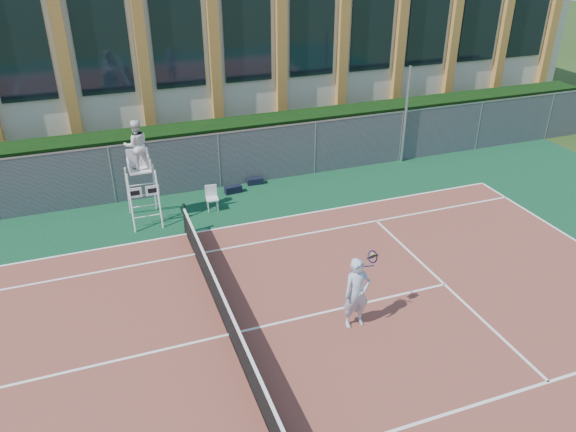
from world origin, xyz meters
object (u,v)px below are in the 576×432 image
object	(u,v)px
steel_pole	(406,115)
tennis_player	(357,293)
umpire_chair	(137,148)
plastic_chair	(212,195)

from	to	relation	value
steel_pole	tennis_player	distance (m)	11.71
steel_pole	umpire_chair	size ratio (longest dim) A/B	1.13
umpire_chair	tennis_player	distance (m)	9.04
umpire_chair	tennis_player	xyz separation A→B (m)	(4.31, -7.77, -1.67)
steel_pole	tennis_player	bearing A→B (deg)	-126.14
umpire_chair	tennis_player	bearing A→B (deg)	-61.00
tennis_player	umpire_chair	bearing A→B (deg)	119.00
umpire_chair	plastic_chair	xyz separation A→B (m)	(2.38, 0.01, -2.14)
steel_pole	umpire_chair	world-z (taller)	steel_pole
plastic_chair	tennis_player	distance (m)	8.02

